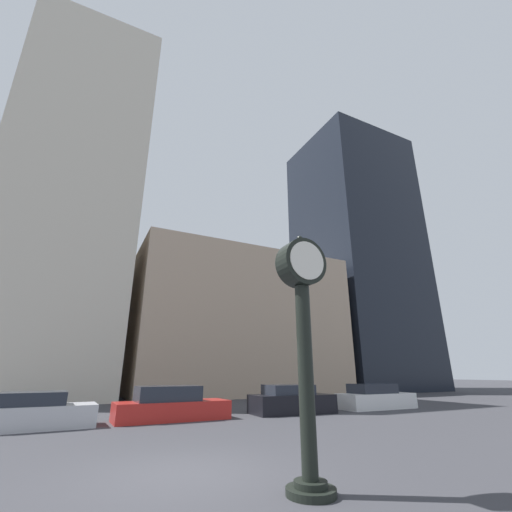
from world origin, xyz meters
name	(u,v)px	position (x,y,z in m)	size (l,w,h in m)	color
ground_plane	(183,475)	(0.00, 0.00, 0.00)	(200.00, 200.00, 0.00)	#38383D
building_tall_tower	(75,204)	(-4.42, 24.00, 16.09)	(10.02, 12.00, 32.17)	beige
building_storefront_row	(234,325)	(11.16, 24.00, 6.37)	(19.44, 12.00, 12.74)	tan
building_glass_modern	(357,257)	(28.18, 24.00, 16.03)	(12.72, 12.00, 32.07)	black
street_clock	(304,328)	(1.53, -2.16, 2.70)	(0.95, 0.84, 4.57)	black
car_silver	(35,413)	(-3.27, 8.00, 0.53)	(3.98, 1.94, 1.24)	#BCBCC1
car_red	(171,406)	(1.66, 8.18, 0.57)	(4.79, 1.86, 1.37)	red
car_black	(291,401)	(7.60, 8.05, 0.57)	(4.17, 2.10, 1.34)	black
car_white	(375,398)	(13.07, 7.92, 0.56)	(4.52, 1.71, 1.32)	silver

